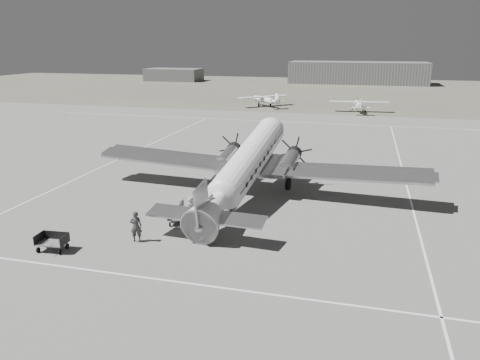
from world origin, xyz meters
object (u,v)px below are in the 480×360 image
light_plane_right (359,106)px  baggage_cart_far (52,242)px  baggage_cart_near (180,218)px  ramp_agent (183,210)px  hangar_main (357,73)px  passenger (191,206)px  shed_secondary (174,75)px  ground_crew (136,226)px  dc3_airliner (246,166)px  light_plane_left (265,101)px

light_plane_right → baggage_cart_far: light_plane_right is taller
baggage_cart_near → ramp_agent: ramp_agent is taller
hangar_main → ramp_agent: size_ratio=24.08×
hangar_main → passenger: hangar_main is taller
passenger → baggage_cart_near: bearing=-160.4°
ramp_agent → passenger: (0.08, 1.34, -0.14)m
shed_secondary → ground_crew: size_ratio=8.71×
dc3_airliner → baggage_cart_near: bearing=-112.0°
ground_crew → baggage_cart_far: bearing=12.9°
baggage_cart_near → dc3_airliner: bearing=51.2°
light_plane_right → passenger: light_plane_right is taller
dc3_airliner → baggage_cart_far: 15.78m
hangar_main → ground_crew: hangar_main is taller
shed_secondary → baggage_cart_near: size_ratio=10.37×
hangar_main → baggage_cart_near: bearing=-94.2°
shed_secondary → ramp_agent: size_ratio=10.32×
light_plane_right → ground_crew: (-12.59, -63.81, -0.08)m
passenger → light_plane_right: bearing=12.6°
light_plane_left → baggage_cart_far: (1.30, -69.85, -0.63)m
shed_secondary → passenger: (50.92, -119.38, -1.27)m
passenger → ramp_agent: bearing=-160.4°
light_plane_left → baggage_cart_far: light_plane_left is taller
shed_secondary → ramp_agent: 130.99m
light_plane_left → ramp_agent: bearing=-126.8°
ground_crew → ramp_agent: ground_crew is taller
ramp_agent → shed_secondary: bearing=45.5°
ground_crew → dc3_airliner: bearing=-133.2°
baggage_cart_near → ground_crew: size_ratio=0.84×
ground_crew → passenger: 5.56m
dc3_airliner → baggage_cart_far: (-9.14, -12.66, -2.24)m
light_plane_left → baggage_cart_near: light_plane_left is taller
hangar_main → dc3_airliner: bearing=-92.9°
light_plane_right → passenger: bearing=-106.7°
hangar_main → shed_secondary: hangar_main is taller
hangar_main → baggage_cart_near: hangar_main is taller
baggage_cart_near → baggage_cart_far: baggage_cart_far is taller
shed_secondary → light_plane_right: size_ratio=1.67×
light_plane_right → passenger: (-10.87, -58.53, -0.39)m
shed_secondary → ground_crew: 134.02m
shed_secondary → dc3_airliner: size_ratio=0.62×
dc3_airliner → ground_crew: 11.27m
hangar_main → light_plane_left: size_ratio=3.73×
hangar_main → baggage_cart_far: 133.16m
hangar_main → ground_crew: bearing=-94.8°
light_plane_right → ramp_agent: 60.86m
shed_secondary → light_plane_left: size_ratio=1.60×
shed_secondary → baggage_cart_near: 131.43m
shed_secondary → dc3_airliner: bearing=-64.8°
dc3_airliner → baggage_cart_far: dc3_airliner is taller
light_plane_left → ground_crew: size_ratio=5.45×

